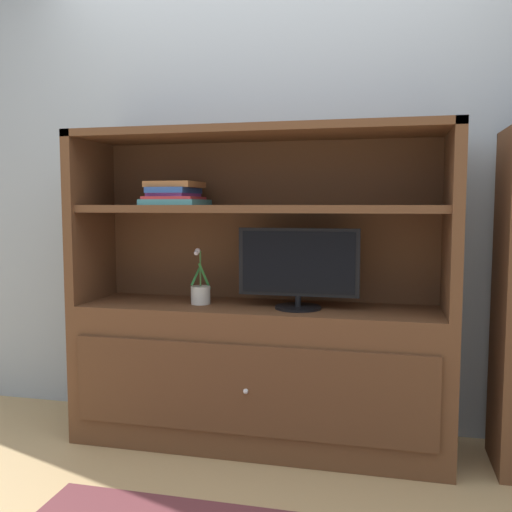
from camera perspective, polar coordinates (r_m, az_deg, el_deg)
ground_plane at (r=2.61m, az=-1.89°, el=-21.84°), size 8.00×8.00×0.00m
painted_rear_wall at (r=3.06m, az=1.73°, el=9.22°), size 6.00×0.10×2.80m
media_console at (r=2.80m, az=0.26°, el=-8.96°), size 1.84×0.50×1.55m
tv_monitor at (r=2.66m, az=4.32°, el=-1.14°), size 0.58×0.22×0.38m
potted_plant at (r=2.81m, az=-5.68°, el=-3.75°), size 0.10×0.12×0.28m
magazine_stack at (r=2.84m, az=-8.24°, el=6.23°), size 0.28×0.33×0.12m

